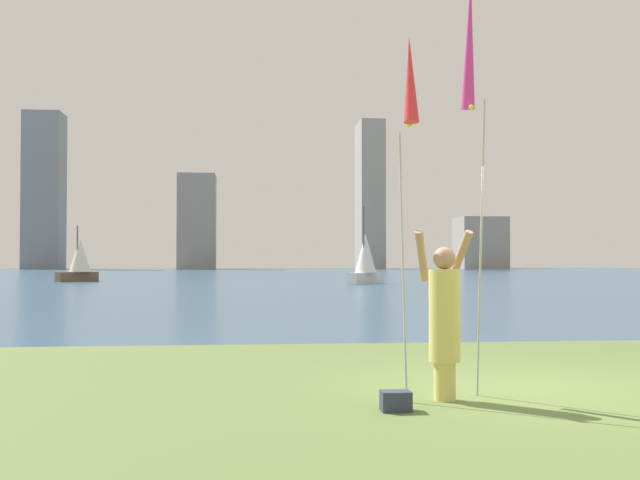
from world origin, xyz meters
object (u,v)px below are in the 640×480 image
person (444,316)px  bag (396,401)px  kite_flag_right (470,52)px  sailboat_0 (79,260)px  sailboat_5 (365,259)px  kite_flag_left (410,91)px

person → bag: person is taller
person → kite_flag_right: kite_flag_right is taller
sailboat_0 → sailboat_5: (18.21, -6.39, 0.10)m
bag → sailboat_0: (-12.41, 45.11, 1.33)m
person → sailboat_5: sailboat_5 is taller
kite_flag_left → sailboat_0: kite_flag_left is taller
bag → sailboat_0: sailboat_0 is taller
sailboat_0 → bag: bearing=-74.6°
kite_flag_right → sailboat_5: kite_flag_right is taller
kite_flag_left → sailboat_5: (5.60, 38.47, -1.71)m
person → kite_flag_right: (0.43, 0.45, 2.97)m
person → bag: (-0.63, -0.53, -0.79)m
bag → kite_flag_left: bearing=50.7°
bag → sailboat_5: sailboat_5 is taller
kite_flag_right → sailboat_5: size_ratio=1.01×
bag → sailboat_5: bearing=81.5°
kite_flag_right → bag: kite_flag_right is taller
kite_flag_left → bag: 3.15m
kite_flag_left → bag: size_ratio=13.02×
person → bag: bearing=-121.2°
person → kite_flag_right: size_ratio=0.38×
bag → kite_flag_right: bearing=42.7°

